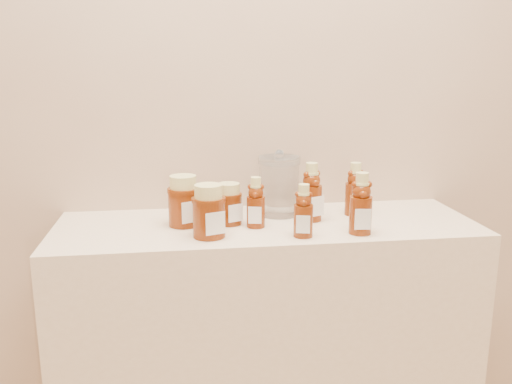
{
  "coord_description": "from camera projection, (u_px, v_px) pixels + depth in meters",
  "views": [
    {
      "loc": [
        -0.24,
        0.08,
        1.35
      ],
      "look_at": [
        -0.04,
        1.52,
        1.0
      ],
      "focal_mm": 38.0,
      "sensor_mm": 36.0,
      "label": 1
    }
  ],
  "objects": [
    {
      "name": "wall_back",
      "position": [
        257.0,
        62.0,
        1.64
      ],
      "size": [
        3.5,
        0.02,
        2.7
      ],
      "primitive_type": "cube",
      "color": "tan",
      "rests_on": "ground"
    },
    {
      "name": "display_table",
      "position": [
        266.0,
        364.0,
        1.65
      ],
      "size": [
        1.2,
        0.4,
        0.9
      ],
      "primitive_type": "cube",
      "color": "beige",
      "rests_on": "ground"
    },
    {
      "name": "bear_bottle_back_left",
      "position": [
        256.0,
        199.0,
        1.5
      ],
      "size": [
        0.07,
        0.07,
        0.16
      ],
      "primitive_type": null,
      "rotation": [
        0.0,
        0.0,
        -0.24
      ],
      "color": "#581C07",
      "rests_on": "display_table"
    },
    {
      "name": "bear_bottle_back_mid",
      "position": [
        311.0,
        188.0,
        1.56
      ],
      "size": [
        0.09,
        0.09,
        0.19
      ],
      "primitive_type": null,
      "rotation": [
        0.0,
        0.0,
        0.4
      ],
      "color": "#581C07",
      "rests_on": "display_table"
    },
    {
      "name": "bear_bottle_back_right",
      "position": [
        355.0,
        185.0,
        1.62
      ],
      "size": [
        0.08,
        0.08,
        0.18
      ],
      "primitive_type": null,
      "rotation": [
        0.0,
        0.0,
        0.26
      ],
      "color": "#581C07",
      "rests_on": "display_table"
    },
    {
      "name": "bear_bottle_front_left",
      "position": [
        304.0,
        207.0,
        1.41
      ],
      "size": [
        0.07,
        0.07,
        0.16
      ],
      "primitive_type": null,
      "rotation": [
        0.0,
        0.0,
        -0.24
      ],
      "color": "#581C07",
      "rests_on": "display_table"
    },
    {
      "name": "bear_bottle_front_right",
      "position": [
        361.0,
        199.0,
        1.44
      ],
      "size": [
        0.07,
        0.07,
        0.19
      ],
      "primitive_type": null,
      "rotation": [
        0.0,
        0.0,
        -0.12
      ],
      "color": "#581C07",
      "rests_on": "display_table"
    },
    {
      "name": "honey_jar_left",
      "position": [
        184.0,
        201.0,
        1.51
      ],
      "size": [
        0.12,
        0.12,
        0.14
      ],
      "primitive_type": null,
      "rotation": [
        0.0,
        0.0,
        0.43
      ],
      "color": "#581C07",
      "rests_on": "display_table"
    },
    {
      "name": "honey_jar_back",
      "position": [
        229.0,
        204.0,
        1.53
      ],
      "size": [
        0.1,
        0.1,
        0.12
      ],
      "primitive_type": null,
      "rotation": [
        0.0,
        0.0,
        0.42
      ],
      "color": "#581C07",
      "rests_on": "display_table"
    },
    {
      "name": "honey_jar_front",
      "position": [
        209.0,
        211.0,
        1.41
      ],
      "size": [
        0.11,
        0.11,
        0.14
      ],
      "primitive_type": null,
      "rotation": [
        0.0,
        0.0,
        0.33
      ],
      "color": "#581C07",
      "rests_on": "display_table"
    },
    {
      "name": "glass_canister",
      "position": [
        279.0,
        183.0,
        1.62
      ],
      "size": [
        0.16,
        0.16,
        0.19
      ],
      "primitive_type": null,
      "rotation": [
        0.0,
        0.0,
        -0.33
      ],
      "color": "white",
      "rests_on": "display_table"
    }
  ]
}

